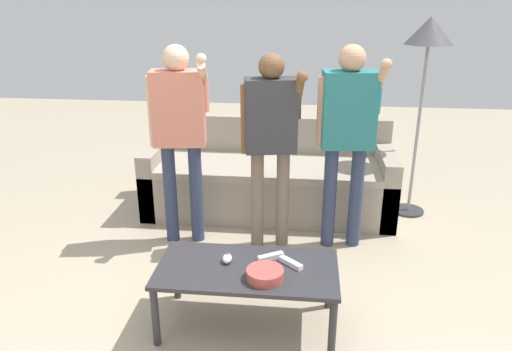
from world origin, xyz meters
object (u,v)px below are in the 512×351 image
(game_remote_wand_near, at_px, (291,263))
(couch, at_px, (269,178))
(coffee_table, at_px, (247,274))
(snack_bowl, at_px, (265,274))
(game_remote_nunchuk, at_px, (227,258))
(game_remote_wand_far, at_px, (271,257))
(player_left, at_px, (179,123))
(player_center, at_px, (271,130))
(floor_lamp, at_px, (428,43))
(player_right, at_px, (348,125))

(game_remote_wand_near, bearing_deg, couch, 98.83)
(coffee_table, relative_size, snack_bowl, 5.02)
(game_remote_nunchuk, relative_size, game_remote_wand_far, 0.55)
(snack_bowl, xyz_separation_m, player_left, (-0.75, 1.14, 0.55))
(snack_bowl, bearing_deg, coffee_table, 136.03)
(player_left, xyz_separation_m, game_remote_wand_near, (0.89, -0.98, -0.56))
(couch, xyz_separation_m, game_remote_nunchuk, (-0.12, -1.68, 0.13))
(snack_bowl, bearing_deg, couch, 93.77)
(game_remote_wand_near, bearing_deg, player_center, 101.64)
(couch, bearing_deg, game_remote_nunchuk, -94.04)
(snack_bowl, distance_m, floor_lamp, 2.46)
(game_remote_wand_near, bearing_deg, floor_lamp, 59.23)
(player_center, bearing_deg, game_remote_nunchuk, -100.47)
(coffee_table, relative_size, player_right, 0.68)
(couch, relative_size, floor_lamp, 1.28)
(couch, xyz_separation_m, game_remote_wand_near, (0.26, -1.67, 0.12))
(floor_lamp, bearing_deg, coffee_table, -125.81)
(player_center, bearing_deg, coffee_table, -93.05)
(player_left, bearing_deg, game_remote_wand_far, -50.20)
(player_left, xyz_separation_m, player_right, (1.25, 0.05, 0.01))
(player_left, relative_size, game_remote_wand_far, 9.82)
(snack_bowl, xyz_separation_m, game_remote_wand_far, (0.01, 0.22, -0.01))
(snack_bowl, xyz_separation_m, game_remote_wand_near, (0.14, 0.16, -0.01))
(player_right, bearing_deg, player_left, -177.64)
(couch, height_order, player_right, player_right)
(player_left, bearing_deg, floor_lamp, 21.17)
(coffee_table, relative_size, game_remote_wand_far, 6.67)
(player_left, bearing_deg, snack_bowl, -56.64)
(player_left, relative_size, player_right, 0.99)
(snack_bowl, xyz_separation_m, player_right, (0.50, 1.19, 0.55))
(player_right, relative_size, game_remote_wand_far, 9.87)
(game_remote_nunchuk, bearing_deg, coffee_table, -20.57)
(couch, relative_size, game_remote_wand_far, 13.85)
(floor_lamp, bearing_deg, game_remote_wand_near, -120.77)
(snack_bowl, bearing_deg, game_remote_nunchuk, 146.71)
(player_center, bearing_deg, floor_lamp, 31.58)
(coffee_table, height_order, player_center, player_center)
(player_right, height_order, game_remote_wand_near, player_right)
(snack_bowl, xyz_separation_m, floor_lamp, (1.16, 1.88, 1.08))
(game_remote_wand_near, xyz_separation_m, game_remote_wand_far, (-0.12, 0.06, 0.00))
(couch, height_order, game_remote_nunchuk, couch)
(player_center, xyz_separation_m, game_remote_wand_near, (0.20, -0.97, -0.53))
(couch, xyz_separation_m, coffee_table, (0.01, -1.72, 0.06))
(game_remote_nunchuk, bearing_deg, game_remote_wand_far, 14.07)
(snack_bowl, xyz_separation_m, player_center, (-0.06, 1.13, 0.52))
(snack_bowl, height_order, game_remote_wand_near, snack_bowl)
(player_center, distance_m, game_remote_wand_near, 1.12)
(coffee_table, xyz_separation_m, game_remote_wand_near, (0.25, 0.05, 0.06))
(coffee_table, relative_size, player_center, 0.70)
(snack_bowl, relative_size, player_center, 0.14)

